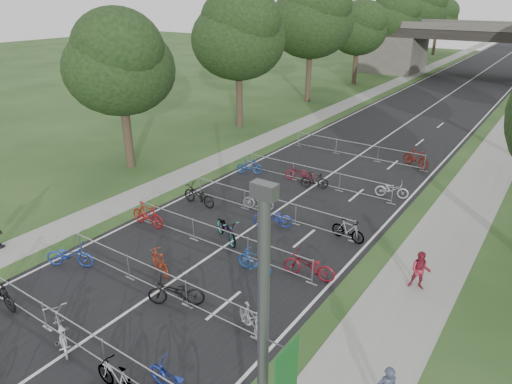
# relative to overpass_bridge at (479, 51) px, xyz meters

# --- Properties ---
(road) EXTENTS (11.00, 140.00, 0.01)m
(road) POSITION_rel_overpass_bridge_xyz_m (0.00, -15.00, -3.53)
(road) COLOR black
(road) RESTS_ON ground
(sidewalk_left) EXTENTS (2.00, 140.00, 0.01)m
(sidewalk_left) POSITION_rel_overpass_bridge_xyz_m (-7.50, -15.00, -3.53)
(sidewalk_left) COLOR gray
(sidewalk_left) RESTS_ON ground
(lane_markings) EXTENTS (0.12, 140.00, 0.00)m
(lane_markings) POSITION_rel_overpass_bridge_xyz_m (0.00, -15.00, -3.53)
(lane_markings) COLOR silver
(lane_markings) RESTS_ON ground
(overpass_bridge) EXTENTS (31.00, 8.00, 7.05)m
(overpass_bridge) POSITION_rel_overpass_bridge_xyz_m (0.00, 0.00, 0.00)
(overpass_bridge) COLOR #4E4C45
(overpass_bridge) RESTS_ON ground
(tree_left_0) EXTENTS (6.72, 6.72, 10.25)m
(tree_left_0) POSITION_rel_overpass_bridge_xyz_m (-11.39, -49.07, 2.96)
(tree_left_0) COLOR #33261C
(tree_left_0) RESTS_ON ground
(tree_left_1) EXTENTS (7.56, 7.56, 11.53)m
(tree_left_1) POSITION_rel_overpass_bridge_xyz_m (-11.39, -37.07, 3.77)
(tree_left_1) COLOR #33261C
(tree_left_1) RESTS_ON ground
(tree_left_2) EXTENTS (8.40, 8.40, 12.81)m
(tree_left_2) POSITION_rel_overpass_bridge_xyz_m (-11.39, -25.07, 4.58)
(tree_left_2) COLOR #33261C
(tree_left_2) RESTS_ON ground
(tree_left_3) EXTENTS (6.72, 6.72, 10.25)m
(tree_left_3) POSITION_rel_overpass_bridge_xyz_m (-11.39, -13.07, 2.96)
(tree_left_3) COLOR #33261C
(tree_left_3) RESTS_ON ground
(tree_left_4) EXTENTS (7.56, 7.56, 11.53)m
(tree_left_4) POSITION_rel_overpass_bridge_xyz_m (-11.39, -1.07, 3.77)
(tree_left_4) COLOR #33261C
(tree_left_4) RESTS_ON ground
(tree_left_5) EXTENTS (8.40, 8.40, 12.81)m
(tree_left_5) POSITION_rel_overpass_bridge_xyz_m (-11.39, 10.93, 4.58)
(tree_left_5) COLOR #33261C
(tree_left_5) RESTS_ON ground
(tree_left_6) EXTENTS (6.72, 6.72, 10.25)m
(tree_left_6) POSITION_rel_overpass_bridge_xyz_m (-11.39, 22.93, 2.96)
(tree_left_6) COLOR #33261C
(tree_left_6) RESTS_ON ground
(barrier_row_1) EXTENTS (9.70, 0.08, 1.10)m
(barrier_row_1) POSITION_rel_overpass_bridge_xyz_m (0.00, -61.40, -2.99)
(barrier_row_1) COLOR #A6A8AE
(barrier_row_1) RESTS_ON ground
(barrier_row_2) EXTENTS (9.70, 0.08, 1.10)m
(barrier_row_2) POSITION_rel_overpass_bridge_xyz_m (0.00, -57.80, -2.99)
(barrier_row_2) COLOR #A6A8AE
(barrier_row_2) RESTS_ON ground
(barrier_row_3) EXTENTS (9.70, 0.08, 1.10)m
(barrier_row_3) POSITION_rel_overpass_bridge_xyz_m (0.00, -54.00, -2.99)
(barrier_row_3) COLOR #A6A8AE
(barrier_row_3) RESTS_ON ground
(barrier_row_4) EXTENTS (9.70, 0.08, 1.10)m
(barrier_row_4) POSITION_rel_overpass_bridge_xyz_m (0.00, -50.00, -2.99)
(barrier_row_4) COLOR #A6A8AE
(barrier_row_4) RESTS_ON ground
(barrier_row_5) EXTENTS (9.70, 0.08, 1.10)m
(barrier_row_5) POSITION_rel_overpass_bridge_xyz_m (0.00, -45.00, -2.99)
(barrier_row_5) COLOR #A6A8AE
(barrier_row_5) RESTS_ON ground
(barrier_row_6) EXTENTS (9.70, 0.08, 1.10)m
(barrier_row_6) POSITION_rel_overpass_bridge_xyz_m (0.00, -39.00, -2.99)
(barrier_row_6) COLOR #A6A8AE
(barrier_row_6) RESTS_ON ground
(bike_5) EXTENTS (2.24, 1.60, 1.12)m
(bike_5) POSITION_rel_overpass_bridge_xyz_m (-0.46, -61.54, -2.97)
(bike_5) COLOR #B3B3BB
(bike_5) RESTS_ON ground
(bike_6) EXTENTS (1.80, 0.52, 1.08)m
(bike_6) POSITION_rel_overpass_bridge_xyz_m (2.63, -61.81, -2.99)
(bike_6) COLOR #A6A8AE
(bike_6) RESTS_ON ground
(bike_7) EXTENTS (1.91, 0.72, 0.99)m
(bike_7) POSITION_rel_overpass_bridge_xyz_m (3.95, -60.97, -3.04)
(bike_7) COLOR navy
(bike_7) RESTS_ON ground
(bike_8) EXTENTS (2.09, 1.57, 1.05)m
(bike_8) POSITION_rel_overpass_bridge_xyz_m (-4.24, -58.56, -3.01)
(bike_8) COLOR #1C3B9D
(bike_8) RESTS_ON ground
(bike_9) EXTENTS (1.73, 1.06, 1.01)m
(bike_9) POSITION_rel_overpass_bridge_xyz_m (-0.84, -56.79, -3.03)
(bike_9) COLOR maroon
(bike_9) RESTS_ON ground
(bike_10) EXTENTS (2.15, 1.72, 1.09)m
(bike_10) POSITION_rel_overpass_bridge_xyz_m (1.17, -57.95, -2.99)
(bike_10) COLOR black
(bike_10) RESTS_ON ground
(bike_11) EXTENTS (1.80, 1.28, 1.07)m
(bike_11) POSITION_rel_overpass_bridge_xyz_m (4.30, -57.68, -3.00)
(bike_11) COLOR gray
(bike_11) RESTS_ON ground
(bike_12) EXTENTS (2.01, 0.62, 1.20)m
(bike_12) POSITION_rel_overpass_bridge_xyz_m (-4.30, -54.21, -2.93)
(bike_12) COLOR maroon
(bike_12) RESTS_ON ground
(bike_13) EXTENTS (2.23, 1.71, 1.12)m
(bike_13) POSITION_rel_overpass_bridge_xyz_m (-0.28, -53.16, -2.97)
(bike_13) COLOR #A6A8AE
(bike_13) RESTS_ON ground
(bike_14) EXTENTS (1.71, 0.53, 1.02)m
(bike_14) POSITION_rel_overpass_bridge_xyz_m (2.28, -54.59, -3.02)
(bike_14) COLOR #1A4493
(bike_14) RESTS_ON ground
(bike_15) EXTENTS (2.23, 1.11, 1.12)m
(bike_15) POSITION_rel_overpass_bridge_xyz_m (4.29, -53.71, -2.97)
(bike_15) COLOR maroon
(bike_15) RESTS_ON ground
(bike_16) EXTENTS (2.18, 0.86, 1.13)m
(bike_16) POSITION_rel_overpass_bridge_xyz_m (-3.83, -51.00, -2.97)
(bike_16) COLOR black
(bike_16) RESTS_ON ground
(bike_17) EXTENTS (1.76, 0.93, 1.02)m
(bike_17) POSITION_rel_overpass_bridge_xyz_m (-0.89, -49.68, -3.03)
(bike_17) COLOR #9D9EA4
(bike_17) RESTS_ON ground
(bike_18) EXTENTS (2.02, 1.54, 1.02)m
(bike_18) POSITION_rel_overpass_bridge_xyz_m (0.77, -50.89, -3.03)
(bike_18) COLOR navy
(bike_18) RESTS_ON ground
(bike_19) EXTENTS (1.75, 0.71, 1.02)m
(bike_19) POSITION_rel_overpass_bridge_xyz_m (4.30, -50.01, -3.02)
(bike_19) COLOR #A6A8AE
(bike_19) RESTS_ON ground
(bike_20) EXTENTS (1.67, 1.13, 0.98)m
(bike_20) POSITION_rel_overpass_bridge_xyz_m (-4.30, -45.68, -3.04)
(bike_20) COLOR navy
(bike_20) RESTS_ON ground
(bike_21) EXTENTS (1.93, 1.07, 0.96)m
(bike_21) POSITION_rel_overpass_bridge_xyz_m (-1.10, -44.95, -3.05)
(bike_21) COLOR maroon
(bike_21) RESTS_ON ground
(bike_22) EXTENTS (1.67, 1.05, 0.97)m
(bike_22) POSITION_rel_overpass_bridge_xyz_m (0.16, -45.43, -3.05)
(bike_22) COLOR black
(bike_22) RESTS_ON ground
(bike_23) EXTENTS (1.91, 1.11, 0.95)m
(bike_23) POSITION_rel_overpass_bridge_xyz_m (4.30, -44.16, -3.06)
(bike_23) COLOR silver
(bike_23) RESTS_ON ground
(bike_27) EXTENTS (2.05, 1.26, 1.20)m
(bike_27) POSITION_rel_overpass_bridge_xyz_m (3.89, -38.45, -2.94)
(bike_27) COLOR maroon
(bike_27) RESTS_ON ground
(pedestrian_b) EXTENTS (0.87, 0.74, 1.56)m
(pedestrian_b) POSITION_rel_overpass_bridge_xyz_m (8.09, -51.91, -2.75)
(pedestrian_b) COLOR maroon
(pedestrian_b) RESTS_ON ground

